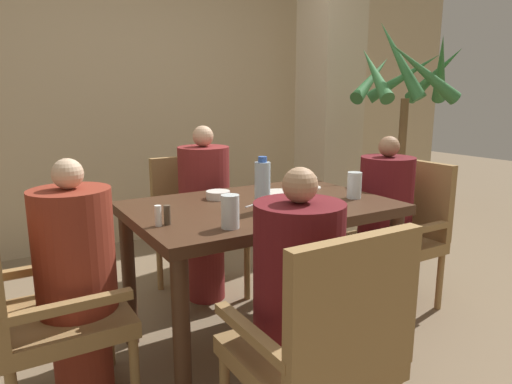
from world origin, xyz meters
name	(u,v)px	position (x,y,z in m)	size (l,w,h in m)	color
ground_plane	(260,344)	(0.00, 0.00, 0.00)	(16.00, 16.00, 0.00)	#7A664C
wall_back	(131,84)	(0.00, 2.15, 1.40)	(8.00, 0.06, 2.80)	tan
pillar_stone	(330,90)	(1.57, 1.36, 1.35)	(0.44, 0.44, 2.70)	#BCAD8E
dining_table	(260,223)	(0.00, 0.00, 0.67)	(1.28, 0.85, 0.78)	#422819
chair_left_side	(41,304)	(-1.03, 0.00, 0.49)	(0.50, 0.50, 0.91)	olive
diner_in_left_chair	(77,283)	(-0.89, 0.00, 0.55)	(0.32, 0.32, 1.07)	maroon
chair_far_side	(196,221)	(0.00, 0.82, 0.49)	(0.50, 0.50, 0.91)	olive
diner_in_far_chair	(205,213)	(0.00, 0.68, 0.58)	(0.32, 0.32, 1.13)	maroon
chair_right_side	(400,228)	(1.03, 0.00, 0.49)	(0.50, 0.50, 0.91)	olive
diner_in_right_chair	(385,222)	(0.89, 0.00, 0.55)	(0.32, 0.32, 1.07)	#5B1419
chair_near_corner	(322,344)	(-0.26, -0.82, 0.49)	(0.50, 0.50, 0.91)	olive
diner_in_near_chair	(298,311)	(-0.26, -0.68, 0.55)	(0.32, 0.32, 1.07)	#5B1419
potted_palm	(401,166)	(1.52, 0.46, 0.79)	(0.79, 0.80, 1.83)	#4C4238
plate_main_left	(308,204)	(0.18, -0.15, 0.78)	(0.25, 0.25, 0.01)	white
plate_main_right	(279,194)	(0.19, 0.11, 0.78)	(0.25, 0.25, 0.01)	white
teacup_with_saucer	(310,183)	(0.45, 0.17, 0.80)	(0.13, 0.13, 0.07)	white
bowl_small	(218,195)	(-0.13, 0.20, 0.80)	(0.13, 0.13, 0.04)	white
water_bottle	(262,186)	(-0.08, -0.15, 0.90)	(0.07, 0.07, 0.26)	silver
glass_tall_near	(354,185)	(0.48, -0.15, 0.84)	(0.08, 0.08, 0.14)	silver
glass_tall_mid	(230,211)	(-0.33, -0.31, 0.84)	(0.08, 0.08, 0.14)	silver
salt_shaker	(158,216)	(-0.57, -0.13, 0.82)	(0.03, 0.03, 0.09)	white
pepper_shaker	(167,215)	(-0.53, -0.13, 0.82)	(0.03, 0.03, 0.08)	#4C3D2D
fork_beside_plate	(260,203)	(0.00, 0.00, 0.78)	(0.18, 0.08, 0.00)	silver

